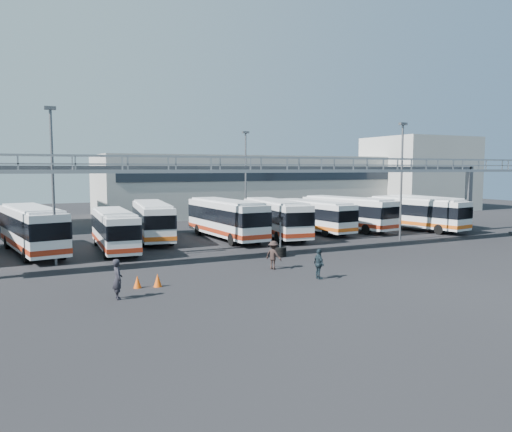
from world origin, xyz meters
name	(u,v)px	position (x,y,z in m)	size (l,w,h in m)	color
ground	(331,266)	(0.00, 0.00, 0.00)	(140.00, 140.00, 0.00)	black
gantry	(287,179)	(0.00, 5.87, 5.51)	(51.40, 5.15, 7.10)	gray
warehouse	(250,185)	(12.00, 38.00, 4.00)	(42.00, 14.00, 8.00)	#9E9E99
building_right	(419,174)	(38.00, 32.00, 5.50)	(14.00, 12.00, 11.00)	#B2B2AD
light_pole_left	(53,177)	(-16.00, 8.00, 5.73)	(0.70, 0.35, 10.21)	#4C4F54
light_pole_mid	(402,175)	(12.00, 7.00, 5.73)	(0.70, 0.35, 10.21)	#4C4F54
light_pole_back	(246,174)	(4.00, 22.00, 5.73)	(0.70, 0.35, 10.21)	#4C4F54
bus_1	(32,228)	(-17.19, 13.44, 1.93)	(4.52, 11.73, 3.48)	silver
bus_2	(114,229)	(-11.54, 12.07, 1.71)	(2.79, 10.29, 3.10)	silver
bus_3	(152,220)	(-7.50, 16.51, 1.84)	(3.93, 11.18, 3.32)	silver
bus_4	(226,218)	(-1.48, 14.22, 1.94)	(3.22, 11.68, 3.51)	silver
bus_5	(276,217)	(3.11, 13.49, 1.89)	(3.96, 11.48, 3.42)	silver
bus_6	(313,215)	(8.09, 14.96, 1.74)	(3.34, 10.51, 3.14)	silver
bus_7	(348,212)	(12.30, 15.09, 1.86)	(4.56, 11.35, 3.36)	silver
bus_8	(416,212)	(18.56, 12.03, 1.83)	(4.41, 11.19, 3.31)	silver
bus_9	(425,209)	(22.68, 14.91, 1.77)	(2.67, 10.58, 3.20)	silver
pedestrian_a	(118,279)	(-13.93, -2.35, 0.98)	(0.71, 0.47, 1.96)	black
pedestrian_c	(274,255)	(-3.81, 0.73, 0.90)	(1.16, 0.67, 1.79)	black
pedestrian_d	(319,264)	(-2.78, -2.86, 0.87)	(1.02, 0.42, 1.74)	#1B2931
cone_left	(137,282)	(-12.59, -0.52, 0.33)	(0.42, 0.42, 0.66)	#DC4D0C
cone_right	(158,280)	(-11.55, -0.71, 0.35)	(0.44, 0.44, 0.71)	#DC4D0C
tire_stack	(280,251)	(-1.28, 4.50, 0.42)	(0.87, 0.87, 2.47)	black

